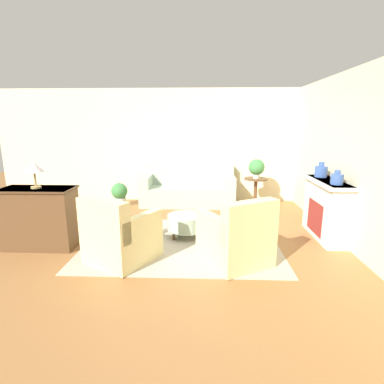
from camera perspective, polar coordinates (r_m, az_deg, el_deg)
name	(u,v)px	position (r m, az deg, el deg)	size (l,w,h in m)	color
ground_plane	(182,243)	(5.10, -1.96, -9.62)	(16.00, 16.00, 0.00)	#996638
wall_back	(190,146)	(7.69, -0.40, 8.78)	(9.80, 0.12, 2.80)	beige
wall_right	(357,160)	(5.29, 28.96, 5.29)	(0.12, 9.33, 2.80)	beige
rug	(182,242)	(5.10, -1.96, -9.57)	(3.16, 2.38, 0.01)	#B2A893
couch	(188,191)	(7.37, -0.79, 0.28)	(2.26, 0.86, 0.94)	#9EB29E
armchair_left	(120,237)	(4.45, -13.63, -8.35)	(1.12, 1.15, 0.97)	beige
armchair_right	(237,239)	(4.31, 8.59, -8.82)	(1.12, 1.15, 0.97)	beige
ottoman_table	(186,222)	(5.28, -1.20, -5.81)	(0.64, 0.64, 0.38)	#9EB29E
side_table	(256,188)	(7.19, 12.02, 0.81)	(0.55, 0.55, 0.71)	brown
fireplace	(326,208)	(5.68, 24.15, -2.74)	(0.44, 1.32, 1.01)	silver
dresser	(40,217)	(5.35, -27.02, -4.28)	(1.14, 0.54, 0.97)	brown
vase_mantel_near	(321,171)	(5.86, 23.35, 3.68)	(0.22, 0.22, 0.27)	#38569E
vase_mantel_far	(337,179)	(5.25, 25.89, 2.30)	(0.19, 0.19, 0.23)	#38569E
potted_plant_on_side_table	(257,168)	(7.10, 12.20, 4.58)	(0.37, 0.37, 0.45)	beige
potted_plant_floor	(119,194)	(7.37, -13.65, -0.33)	(0.39, 0.39, 0.57)	beige
table_lamp	(34,168)	(5.20, -27.90, 4.03)	(0.29, 0.29, 0.41)	tan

